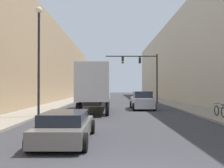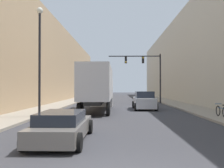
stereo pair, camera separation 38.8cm
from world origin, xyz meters
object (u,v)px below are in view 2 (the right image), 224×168
Objects in this scene: traffic_signal_gantry at (148,69)px; parked_bicycle at (221,111)px; semi_truck at (99,86)px; suv_car at (144,101)px; sedan_car at (62,126)px; street_lamp at (40,48)px.

traffic_signal_gantry is 17.49m from parked_bicycle.
semi_truck is 4.68m from suv_car.
semi_truck is at bearing -168.81° from suv_car.
sedan_car is at bearing -104.71° from traffic_signal_gantry.
semi_truck is 13.76m from sedan_car.
street_lamp is at bearing -137.01° from suv_car.
sedan_car is at bearing -108.14° from suv_car.
street_lamp is 4.20× the size of parked_bicycle.
suv_car is at bearing 11.19° from semi_truck.
parked_bicycle is at bearing -36.77° from semi_truck.
parked_bicycle is (2.90, -16.76, -4.10)m from traffic_signal_gantry.
sedan_car is 24.98m from traffic_signal_gantry.
traffic_signal_gantry is at bearing 75.29° from sedan_car.
suv_car is (4.38, 0.87, -1.40)m from semi_truck.
semi_truck is 7.88m from street_lamp.
suv_car is at bearing -99.17° from traffic_signal_gantry.
traffic_signal_gantry reaches higher than semi_truck.
traffic_signal_gantry is at bearing 80.83° from suv_car.
sedan_car reaches higher than parked_bicycle.
semi_truck is at bearing 88.41° from sedan_car.
suv_car is 0.61× the size of street_lamp.
suv_car reaches higher than parked_bicycle.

